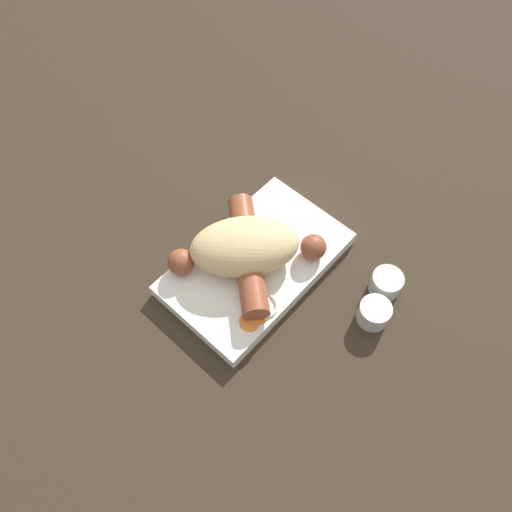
# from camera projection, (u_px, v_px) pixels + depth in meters

# --- Properties ---
(ground_plane) EXTENTS (3.00, 3.00, 0.00)m
(ground_plane) POSITION_uv_depth(u_px,v_px,m) (256.00, 268.00, 0.69)
(ground_plane) COLOR #33281E
(food_tray) EXTENTS (0.25, 0.15, 0.02)m
(food_tray) POSITION_uv_depth(u_px,v_px,m) (256.00, 264.00, 0.68)
(food_tray) COLOR white
(food_tray) RESTS_ON ground_plane
(bread_roll) EXTENTS (0.16, 0.16, 0.06)m
(bread_roll) POSITION_uv_depth(u_px,v_px,m) (245.00, 246.00, 0.65)
(bread_roll) COLOR #DBBC84
(bread_roll) RESTS_ON food_tray
(sausage) EXTENTS (0.17, 0.16, 0.04)m
(sausage) POSITION_uv_depth(u_px,v_px,m) (248.00, 254.00, 0.66)
(sausage) COLOR brown
(sausage) RESTS_ON food_tray
(pickled_veggies) EXTENTS (0.07, 0.05, 0.01)m
(pickled_veggies) POSITION_uv_depth(u_px,v_px,m) (257.00, 306.00, 0.64)
(pickled_veggies) COLOR orange
(pickled_veggies) RESTS_ON food_tray
(condiment_cup_near) EXTENTS (0.04, 0.04, 0.03)m
(condiment_cup_near) POSITION_uv_depth(u_px,v_px,m) (374.00, 314.00, 0.64)
(condiment_cup_near) COLOR silver
(condiment_cup_near) RESTS_ON ground_plane
(condiment_cup_far) EXTENTS (0.04, 0.04, 0.03)m
(condiment_cup_far) POSITION_uv_depth(u_px,v_px,m) (386.00, 284.00, 0.66)
(condiment_cup_far) COLOR silver
(condiment_cup_far) RESTS_ON ground_plane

